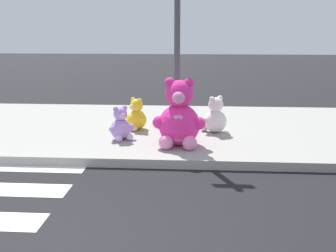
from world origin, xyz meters
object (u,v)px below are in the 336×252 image
at_px(plush_yellow, 136,117).
at_px(plush_brown, 171,119).
at_px(plush_white, 215,118).
at_px(plush_pink_large, 179,119).
at_px(sign_pole, 177,46).
at_px(plush_lavender, 121,126).

bearing_deg(plush_yellow, plush_brown, 5.83).
bearing_deg(plush_white, plush_pink_large, -124.79).
height_order(sign_pole, plush_brown, sign_pole).
height_order(plush_pink_large, plush_brown, plush_pink_large).
distance_m(plush_brown, plush_yellow, 0.72).
xyz_separation_m(sign_pole, plush_yellow, (-0.85, 0.48, -1.44)).
height_order(sign_pole, plush_white, sign_pole).
bearing_deg(plush_yellow, plush_lavender, -102.34).
xyz_separation_m(plush_pink_large, plush_brown, (-0.20, 1.14, -0.28)).
bearing_deg(plush_white, plush_yellow, 175.98).
distance_m(sign_pole, plush_pink_large, 1.36).
relative_size(plush_brown, plush_lavender, 0.78).
height_order(plush_white, plush_lavender, plush_white).
xyz_separation_m(plush_white, plush_yellow, (-1.58, 0.11, -0.03)).
xyz_separation_m(plush_pink_large, plush_lavender, (-1.08, 0.31, -0.22)).
relative_size(plush_white, plush_brown, 1.47).
bearing_deg(plush_brown, plush_yellow, -174.17).
relative_size(sign_pole, plush_pink_large, 2.69).
distance_m(plush_pink_large, plush_lavender, 1.15).
bearing_deg(plush_pink_large, plush_brown, 100.05).
height_order(sign_pole, plush_lavender, sign_pole).
height_order(plush_pink_large, plush_lavender, plush_pink_large).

